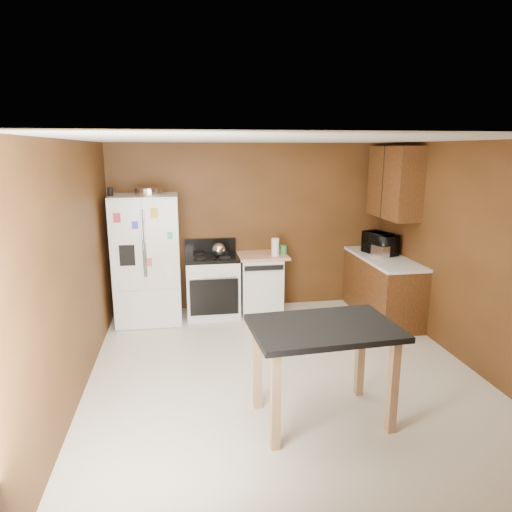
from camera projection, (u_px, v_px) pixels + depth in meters
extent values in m
plane|color=silver|center=(283.00, 371.00, 5.07)|extent=(4.50, 4.50, 0.00)
plane|color=white|center=(286.00, 140.00, 4.50)|extent=(4.50, 4.50, 0.00)
plane|color=brown|center=(252.00, 227.00, 6.94)|extent=(4.20, 0.00, 4.20)
plane|color=brown|center=(371.00, 356.00, 2.62)|extent=(4.20, 0.00, 4.20)
plane|color=brown|center=(75.00, 271.00, 4.45)|extent=(0.00, 4.50, 4.50)
plane|color=brown|center=(467.00, 255.00, 5.11)|extent=(0.00, 4.50, 4.50)
cylinder|color=silver|center=(148.00, 191.00, 6.21)|extent=(0.39, 0.39, 0.10)
cylinder|color=black|center=(110.00, 192.00, 6.06)|extent=(0.08, 0.08, 0.11)
sphere|color=silver|center=(219.00, 250.00, 6.56)|extent=(0.19, 0.19, 0.19)
cylinder|color=white|center=(275.00, 247.00, 6.62)|extent=(0.13, 0.13, 0.26)
cylinder|color=green|center=(283.00, 249.00, 6.82)|extent=(0.14, 0.14, 0.12)
cube|color=silver|center=(380.00, 251.00, 6.51)|extent=(0.22, 0.27, 0.17)
imported|color=black|center=(380.00, 244.00, 6.70)|extent=(0.50, 0.60, 0.29)
cube|color=white|center=(147.00, 259.00, 6.42)|extent=(0.90, 0.75, 1.80)
cube|color=white|center=(127.00, 246.00, 5.95)|extent=(0.43, 0.02, 1.20)
cube|color=white|center=(162.00, 244.00, 6.02)|extent=(0.43, 0.02, 1.20)
cube|color=white|center=(148.00, 310.00, 6.19)|extent=(0.88, 0.02, 0.54)
cube|color=black|center=(127.00, 255.00, 5.97)|extent=(0.20, 0.01, 0.28)
cylinder|color=silver|center=(143.00, 244.00, 5.95)|extent=(0.02, 0.02, 0.90)
cylinder|color=silver|center=(145.00, 244.00, 5.96)|extent=(0.02, 0.02, 0.90)
cube|color=#BC2C41|center=(117.00, 218.00, 5.83)|extent=(0.09, 0.00, 0.12)
cube|color=#384BF0|center=(135.00, 225.00, 5.88)|extent=(0.08, 0.00, 0.10)
cube|color=yellow|center=(154.00, 213.00, 5.89)|extent=(0.10, 0.00, 0.13)
cube|color=#44BF89|center=(170.00, 236.00, 5.99)|extent=(0.07, 0.00, 0.09)
cube|color=#CC5E5A|center=(149.00, 262.00, 6.02)|extent=(0.08, 0.00, 0.11)
cube|color=white|center=(169.00, 272.00, 6.09)|extent=(0.09, 0.00, 0.10)
cube|color=#AAFFFD|center=(140.00, 240.00, 5.94)|extent=(0.07, 0.00, 0.07)
cube|color=white|center=(213.00, 287.00, 6.72)|extent=(0.76, 0.65, 0.85)
cube|color=black|center=(212.00, 257.00, 6.62)|extent=(0.76, 0.65, 0.05)
cube|color=black|center=(210.00, 245.00, 6.87)|extent=(0.76, 0.06, 0.20)
cube|color=black|center=(214.00, 297.00, 6.41)|extent=(0.68, 0.02, 0.52)
cylinder|color=silver|center=(214.00, 277.00, 6.33)|extent=(0.62, 0.02, 0.02)
cylinder|color=black|center=(199.00, 253.00, 6.73)|extent=(0.17, 0.17, 0.02)
cylinder|color=black|center=(223.00, 253.00, 6.79)|extent=(0.17, 0.17, 0.02)
cylinder|color=black|center=(200.00, 258.00, 6.43)|extent=(0.17, 0.17, 0.02)
cylinder|color=black|center=(225.00, 257.00, 6.48)|extent=(0.17, 0.17, 0.02)
cube|color=white|center=(260.00, 284.00, 6.86)|extent=(0.60, 0.60, 0.85)
cube|color=black|center=(264.00, 268.00, 6.48)|extent=(0.56, 0.02, 0.07)
cube|color=tan|center=(260.00, 256.00, 6.75)|extent=(0.78, 0.62, 0.04)
cube|color=brown|center=(382.00, 288.00, 6.64)|extent=(0.60, 1.55, 0.86)
cube|color=white|center=(384.00, 258.00, 6.54)|extent=(0.63, 1.58, 0.04)
cube|color=brown|center=(394.00, 182.00, 6.41)|extent=(0.35, 1.05, 1.00)
cube|color=black|center=(382.00, 183.00, 6.38)|extent=(0.01, 0.01, 1.00)
cube|color=black|center=(324.00, 328.00, 3.98)|extent=(1.31, 0.92, 0.05)
cube|color=#A2774E|center=(258.00, 363.00, 4.27)|extent=(0.08, 0.08, 0.90)
cube|color=#A2774E|center=(360.00, 353.00, 4.49)|extent=(0.08, 0.08, 0.90)
cube|color=#A2774E|center=(276.00, 399.00, 3.66)|extent=(0.08, 0.08, 0.90)
cube|color=#A2774E|center=(393.00, 384.00, 3.89)|extent=(0.08, 0.08, 0.90)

